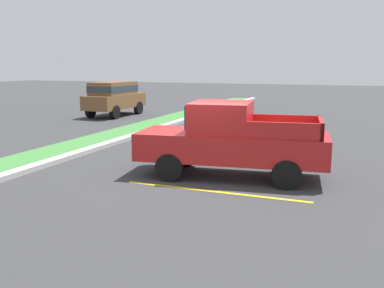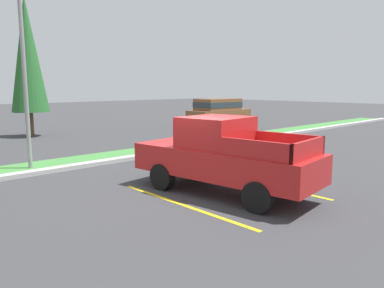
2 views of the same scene
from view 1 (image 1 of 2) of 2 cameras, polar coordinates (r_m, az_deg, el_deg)
name	(u,v)px [view 1 (image 1 of 2)]	position (r m, az deg, el deg)	size (l,w,h in m)	color
ground_plane	(200,177)	(11.84, 1.13, -4.55)	(120.00, 120.00, 0.00)	#38383A
parking_line_near	(214,191)	(10.57, 2.97, -6.43)	(0.12, 4.80, 0.01)	yellow
parking_line_far	(245,165)	(13.44, 7.14, -2.77)	(0.12, 4.80, 0.01)	yellow
curb_strip	(55,160)	(14.29, -18.06, -2.14)	(56.00, 0.40, 0.15)	#B2B2AD
grass_median	(28,159)	(15.01, -21.31, -1.92)	(56.00, 1.80, 0.06)	#42843D
pickup_truck_main	(230,140)	(11.77, 5.15, 0.51)	(2.52, 5.42, 2.10)	black
suv_distant	(114,96)	(26.53, -10.47, 6.42)	(4.62, 2.00, 2.10)	black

